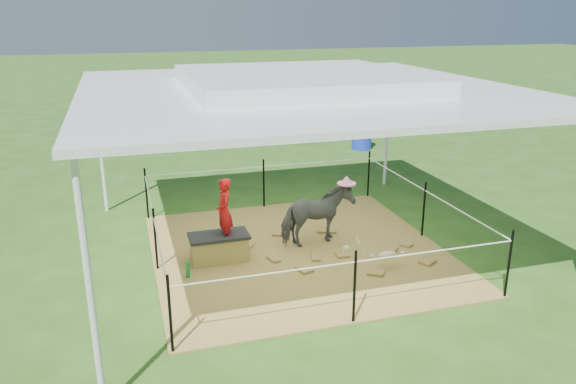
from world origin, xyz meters
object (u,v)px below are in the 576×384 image
object	(u,v)px
green_bottle	(188,270)
pony	(317,216)
picnic_table_near	(279,126)
trash_barrel	(362,134)
distant_person	(292,122)
woman	(224,205)
picnic_table_far	(373,114)
straw_bale	(219,249)
foal	(388,253)

from	to	relation	value
green_bottle	pony	size ratio (longest dim) A/B	0.20
pony	picnic_table_near	xyz separation A→B (m)	(1.68, 8.20, -0.19)
picnic_table_near	trash_barrel	bearing A→B (deg)	-50.90
distant_person	woman	bearing A→B (deg)	43.48
picnic_table_far	trash_barrel	bearing A→B (deg)	-107.00
distant_person	green_bottle	bearing A→B (deg)	40.89
straw_bale	pony	distance (m)	1.70
trash_barrel	distant_person	bearing A→B (deg)	138.64
woman	foal	size ratio (longest dim) A/B	1.23
foal	picnic_table_far	xyz separation A→B (m)	(4.55, 10.28, 0.11)
woman	foal	world-z (taller)	woman
foal	distant_person	xyz separation A→B (m)	(1.14, 8.62, 0.34)
woman	foal	distance (m)	2.59
straw_bale	trash_barrel	distance (m)	8.06
foal	green_bottle	bearing A→B (deg)	170.43
green_bottle	pony	xyz separation A→B (m)	(2.21, 0.60, 0.38)
picnic_table_far	distant_person	distance (m)	3.80
picnic_table_near	pony	bearing A→B (deg)	-102.46
trash_barrel	distant_person	size ratio (longest dim) A/B	0.71
foal	pony	bearing A→B (deg)	123.36
straw_bale	picnic_table_far	bearing A→B (deg)	53.20
distant_person	trash_barrel	bearing A→B (deg)	116.37
green_bottle	trash_barrel	world-z (taller)	trash_barrel
straw_bale	green_bottle	bearing A→B (deg)	-140.71
woman	green_bottle	bearing A→B (deg)	-55.99
green_bottle	distant_person	world-z (taller)	distant_person
straw_bale	trash_barrel	world-z (taller)	trash_barrel
green_bottle	picnic_table_far	world-z (taller)	picnic_table_far
foal	distant_person	size ratio (longest dim) A/B	0.70
woman	green_bottle	world-z (taller)	woman
picnic_table_far	foal	bearing A→B (deg)	-100.83
straw_bale	distant_person	xyz separation A→B (m)	(3.53, 7.62, 0.38)
pony	trash_barrel	distance (m)	6.98
woman	pony	bearing A→B (deg)	94.79
woman	picnic_table_far	distance (m)	11.54
green_bottle	pony	bearing A→B (deg)	15.16
straw_bale	trash_barrel	size ratio (longest dim) A/B	1.00
straw_bale	picnic_table_far	size ratio (longest dim) A/B	0.49
trash_barrel	picnic_table_far	distance (m)	3.57
green_bottle	trash_barrel	bearing A→B (deg)	49.32
straw_bale	picnic_table_near	distance (m)	9.00
woman	pony	distance (m)	1.62
woman	picnic_table_near	size ratio (longest dim) A/B	0.63
foal	trash_barrel	world-z (taller)	trash_barrel
foal	picnic_table_far	world-z (taller)	picnic_table_far
straw_bale	pony	xyz separation A→B (m)	(1.66, 0.15, 0.31)
pony	foal	world-z (taller)	pony
trash_barrel	distant_person	world-z (taller)	distant_person
trash_barrel	picnic_table_near	xyz separation A→B (m)	(-1.82, 2.16, -0.09)
trash_barrel	picnic_table_near	size ratio (longest dim) A/B	0.52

